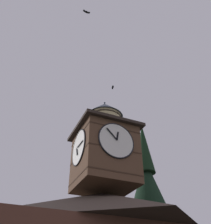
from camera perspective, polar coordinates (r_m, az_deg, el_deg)
clock_tower at (r=20.87m, az=-0.25°, el=-7.71°), size 4.88×4.88×7.87m
pine_tree_behind at (r=23.94m, az=-1.29°, el=-22.64°), size 6.14×6.14×18.80m
moon at (r=59.47m, az=4.67°, el=-22.13°), size 1.43×1.43×1.43m
flying_bird_high at (r=23.28m, az=-4.15°, el=20.89°), size 0.60×0.22×0.14m
flying_bird_low at (r=24.18m, az=1.57°, el=5.37°), size 0.27×0.48×0.11m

